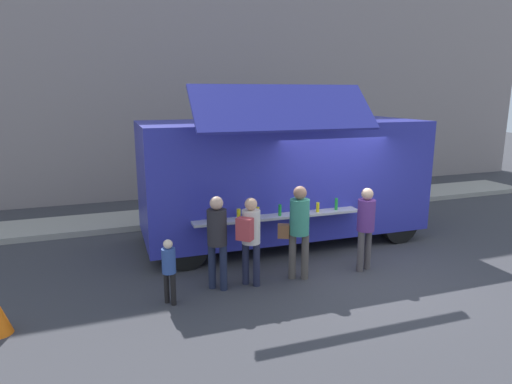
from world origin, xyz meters
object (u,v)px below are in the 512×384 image
object	(u,v)px
customer_rear_waiting	(217,235)
child_near_queue	(169,266)
customer_front_ordering	(298,225)
customer_extra_browsing	(366,222)
trash_bin	(369,190)
customer_mid_with_backpack	(250,233)
food_truck_main	(283,176)

from	to	relation	value
customer_rear_waiting	child_near_queue	world-z (taller)	customer_rear_waiting
customer_front_ordering	customer_rear_waiting	world-z (taller)	customer_front_ordering
customer_extra_browsing	child_near_queue	world-z (taller)	customer_extra_browsing
trash_bin	child_near_queue	distance (m)	8.48
customer_front_ordering	customer_mid_with_backpack	distance (m)	0.94
customer_mid_with_backpack	food_truck_main	bearing A→B (deg)	8.49
food_truck_main	customer_front_ordering	distance (m)	2.33
trash_bin	customer_extra_browsing	distance (m)	5.63
customer_mid_with_backpack	customer_rear_waiting	distance (m)	0.59
food_truck_main	customer_rear_waiting	world-z (taller)	food_truck_main
food_truck_main	customer_rear_waiting	xyz separation A→B (m)	(-2.16, -2.12, -0.53)
customer_rear_waiting	trash_bin	bearing A→B (deg)	-13.77
customer_rear_waiting	customer_extra_browsing	xyz separation A→B (m)	(2.93, -0.14, -0.03)
trash_bin	customer_rear_waiting	xyz separation A→B (m)	(-6.14, -4.44, 0.58)
food_truck_main	customer_extra_browsing	distance (m)	2.45
customer_front_ordering	customer_extra_browsing	size ratio (longest dim) A/B	1.08
customer_mid_with_backpack	customer_extra_browsing	distance (m)	2.34
food_truck_main	customer_rear_waiting	distance (m)	3.07
customer_extra_browsing	customer_front_ordering	bearing A→B (deg)	69.88
food_truck_main	customer_extra_browsing	bearing A→B (deg)	-70.09
customer_front_ordering	food_truck_main	bearing A→B (deg)	9.93
customer_mid_with_backpack	child_near_queue	world-z (taller)	customer_mid_with_backpack
food_truck_main	child_near_queue	distance (m)	3.98
trash_bin	customer_front_ordering	size ratio (longest dim) A/B	0.49
customer_rear_waiting	child_near_queue	size ratio (longest dim) A/B	1.52
customer_mid_with_backpack	trash_bin	bearing A→B (deg)	-6.69
food_truck_main	customer_mid_with_backpack	world-z (taller)	food_truck_main
trash_bin	child_near_queue	size ratio (longest dim) A/B	0.77
trash_bin	food_truck_main	bearing A→B (deg)	-149.76
customer_extra_browsing	customer_mid_with_backpack	bearing A→B (deg)	70.91
trash_bin	customer_mid_with_backpack	size ratio (longest dim) A/B	0.53
trash_bin	customer_front_ordering	world-z (taller)	customer_front_ordering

